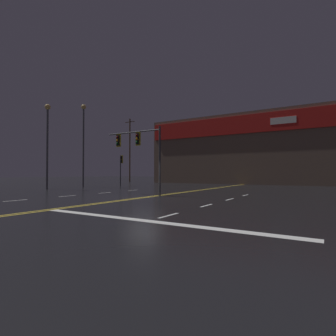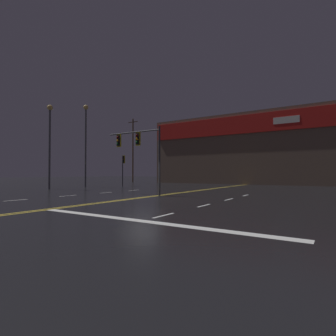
% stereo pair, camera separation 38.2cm
% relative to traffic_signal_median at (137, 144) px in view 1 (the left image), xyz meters
% --- Properties ---
extents(ground_plane, '(200.00, 200.00, 0.00)m').
position_rel_traffic_signal_median_xyz_m(ground_plane, '(1.88, -1.71, -3.79)').
color(ground_plane, black).
extents(road_markings, '(15.55, 60.00, 0.01)m').
position_rel_traffic_signal_median_xyz_m(road_markings, '(2.95, -3.08, -3.79)').
color(road_markings, gold).
rests_on(road_markings, ground).
extents(traffic_signal_median, '(4.92, 0.36, 4.97)m').
position_rel_traffic_signal_median_xyz_m(traffic_signal_median, '(0.00, 0.00, 0.00)').
color(traffic_signal_median, '#38383D').
rests_on(traffic_signal_median, ground).
extents(traffic_signal_corner_northwest, '(0.42, 0.36, 3.86)m').
position_rel_traffic_signal_median_xyz_m(traffic_signal_corner_northwest, '(-9.80, 9.31, -0.96)').
color(traffic_signal_corner_northwest, '#38383D').
rests_on(traffic_signal_corner_northwest, ground).
extents(streetlight_near_left, '(0.56, 0.56, 9.68)m').
position_rel_traffic_signal_median_xyz_m(streetlight_near_left, '(-12.11, 5.36, 2.36)').
color(streetlight_near_left, '#59595E').
rests_on(streetlight_near_left, ground).
extents(streetlight_median_approach, '(0.56, 0.56, 8.59)m').
position_rel_traffic_signal_median_xyz_m(streetlight_median_approach, '(-11.86, 0.59, 1.76)').
color(streetlight_median_approach, '#59595E').
rests_on(streetlight_median_approach, ground).
extents(building_backdrop, '(30.93, 10.23, 10.48)m').
position_rel_traffic_signal_median_xyz_m(building_backdrop, '(1.88, 27.12, 1.47)').
color(building_backdrop, brown).
rests_on(building_backdrop, ground).
extents(utility_pole_row, '(46.82, 0.26, 12.13)m').
position_rel_traffic_signal_median_xyz_m(utility_pole_row, '(2.88, 22.80, 2.43)').
color(utility_pole_row, '#4C3828').
rests_on(utility_pole_row, ground).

